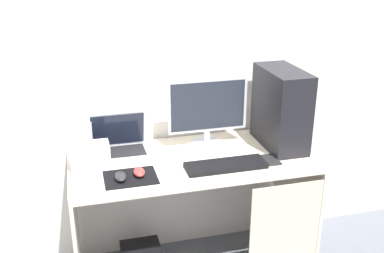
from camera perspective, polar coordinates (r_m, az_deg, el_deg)
wall_back at (r=2.61m, az=-1.88°, el=9.96°), size 4.00×0.05×2.60m
desk at (r=2.54m, az=0.47°, el=-7.33°), size 1.31×0.60×0.77m
pc_tower at (r=2.59m, az=11.09°, el=2.27°), size 0.19×0.40×0.44m
monitor at (r=2.55m, az=1.96°, el=1.88°), size 0.45×0.19×0.39m
laptop at (r=2.54m, az=-9.09°, el=-2.34°), size 0.32×0.24×0.23m
speaker at (r=2.54m, az=-13.35°, el=-1.52°), size 0.09×0.09×0.18m
projector at (r=2.40m, az=-12.66°, el=-3.62°), size 0.20×0.14×0.12m
keyboard at (r=2.36m, az=4.26°, el=-4.88°), size 0.42×0.14×0.02m
mousepad at (r=2.28m, az=-7.72°, el=-6.36°), size 0.26×0.20×0.00m
mouse_left at (r=2.28m, az=-6.65°, el=-5.69°), size 0.06×0.10×0.03m
mouse_right at (r=2.25m, az=-8.96°, el=-6.22°), size 0.06×0.10×0.03m
cell_phone at (r=2.47m, az=9.87°, el=-4.14°), size 0.07×0.13×0.01m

